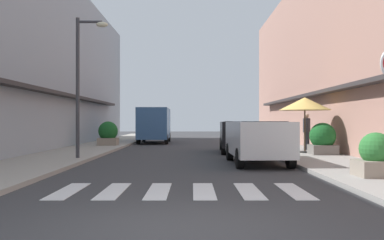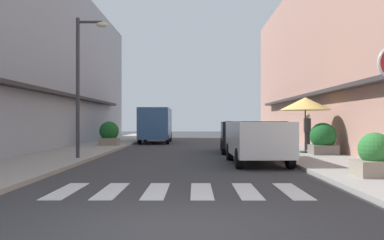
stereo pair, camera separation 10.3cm
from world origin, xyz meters
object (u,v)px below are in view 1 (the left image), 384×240
(cafe_umbrella, at_px, (305,104))
(street_lamp, at_px, (84,72))
(pedestrian_walking_near, at_px, (307,131))
(planter_corner, at_px, (377,157))
(delivery_van, at_px, (155,122))
(planter_far, at_px, (109,134))
(parked_car_near, at_px, (258,137))
(parked_car_mid, at_px, (240,133))
(planter_midblock, at_px, (323,139))

(cafe_umbrella, bearing_deg, street_lamp, -163.44)
(street_lamp, xyz_separation_m, pedestrian_walking_near, (9.43, 4.36, -2.27))
(cafe_umbrella, relative_size, pedestrian_walking_near, 1.38)
(planter_corner, height_order, pedestrian_walking_near, pedestrian_walking_near)
(delivery_van, distance_m, planter_far, 5.46)
(parked_car_near, distance_m, street_lamp, 6.82)
(parked_car_mid, distance_m, delivery_van, 10.32)
(pedestrian_walking_near, bearing_deg, parked_car_mid, -122.10)
(parked_car_near, bearing_deg, parked_car_mid, 90.00)
(delivery_van, height_order, street_lamp, street_lamp)
(street_lamp, height_order, cafe_umbrella, street_lamp)
(parked_car_mid, distance_m, cafe_umbrella, 3.41)
(street_lamp, bearing_deg, planter_corner, -32.54)
(planter_corner, bearing_deg, parked_car_mid, 102.89)
(cafe_umbrella, distance_m, pedestrian_walking_near, 2.15)
(parked_car_mid, bearing_deg, delivery_van, 117.76)
(planter_midblock, bearing_deg, pedestrian_walking_near, 89.09)
(delivery_van, distance_m, pedestrian_walking_near, 12.13)
(delivery_van, distance_m, planter_midblock, 14.23)
(delivery_van, height_order, planter_corner, delivery_van)
(cafe_umbrella, distance_m, planter_midblock, 1.81)
(pedestrian_walking_near, bearing_deg, parked_car_near, -60.82)
(parked_car_near, xyz_separation_m, cafe_umbrella, (2.62, 3.82, 1.29))
(planter_corner, bearing_deg, parked_car_near, 117.84)
(parked_car_near, xyz_separation_m, street_lamp, (-6.28, 1.18, 2.38))
(parked_car_mid, bearing_deg, planter_far, 149.25)
(street_lamp, distance_m, cafe_umbrella, 9.35)
(parked_car_mid, xyz_separation_m, delivery_van, (-4.80, 9.12, 0.48))
(parked_car_mid, relative_size, planter_midblock, 3.51)
(parked_car_near, height_order, parked_car_mid, same)
(planter_far, bearing_deg, planter_corner, -56.56)
(planter_corner, bearing_deg, cafe_umbrella, 87.46)
(parked_car_mid, relative_size, planter_far, 3.37)
(cafe_umbrella, bearing_deg, planter_corner, -92.54)
(planter_corner, bearing_deg, street_lamp, 147.46)
(parked_car_near, distance_m, cafe_umbrella, 4.81)
(parked_car_mid, xyz_separation_m, planter_far, (-7.01, 4.17, -0.16))
(planter_midblock, bearing_deg, parked_car_mid, 138.98)
(delivery_van, bearing_deg, planter_far, -114.02)
(planter_midblock, distance_m, planter_far, 12.22)
(parked_car_mid, height_order, planter_midblock, parked_car_mid)
(planter_corner, relative_size, planter_far, 0.80)
(street_lamp, relative_size, planter_far, 3.85)
(planter_midblock, bearing_deg, planter_corner, -96.74)
(parked_car_near, height_order, street_lamp, street_lamp)
(delivery_van, height_order, planter_far, delivery_van)
(cafe_umbrella, relative_size, planter_corner, 2.21)
(planter_midblock, bearing_deg, street_lamp, -169.68)
(street_lamp, bearing_deg, planter_far, 94.81)
(parked_car_near, bearing_deg, cafe_umbrella, 55.63)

